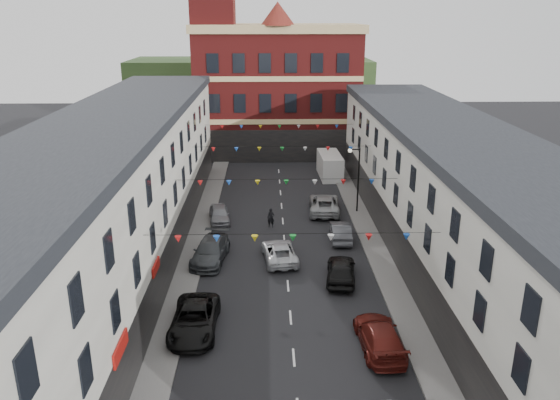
{
  "coord_description": "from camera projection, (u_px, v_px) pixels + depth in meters",
  "views": [
    {
      "loc": [
        -1.31,
        -32.41,
        17.06
      ],
      "look_at": [
        -0.35,
        7.41,
        3.51
      ],
      "focal_mm": 35.0,
      "sensor_mm": 36.0,
      "label": 1
    }
  ],
  "objects": [
    {
      "name": "terrace_left",
      "position": [
        105.0,
        206.0,
        35.15
      ],
      "size": [
        8.4,
        56.0,
        10.7
      ],
      "color": "#BCB7AA",
      "rests_on": "ground"
    },
    {
      "name": "terrace_right",
      "position": [
        467.0,
        211.0,
        35.85
      ],
      "size": [
        8.4,
        56.0,
        9.7
      ],
      "color": "silver",
      "rests_on": "ground"
    },
    {
      "name": "car_left_c",
      "position": [
        194.0,
        319.0,
        30.76
      ],
      "size": [
        2.6,
        5.53,
        1.53
      ],
      "primitive_type": "imported",
      "rotation": [
        0.0,
        0.0,
        -0.01
      ],
      "color": "black",
      "rests_on": "ground"
    },
    {
      "name": "white_van",
      "position": [
        330.0,
        165.0,
        60.27
      ],
      "size": [
        2.43,
        5.89,
        2.58
      ],
      "primitive_type": "cube",
      "rotation": [
        0.0,
        0.0,
        0.03
      ],
      "color": "silver",
      "rests_on": "ground"
    },
    {
      "name": "civic_building",
      "position": [
        277.0,
        89.0,
        69.49
      ],
      "size": [
        20.6,
        13.3,
        18.5
      ],
      "color": "maroon",
      "rests_on": "ground"
    },
    {
      "name": "street_lamp",
      "position": [
        356.0,
        171.0,
        48.34
      ],
      "size": [
        1.1,
        0.36,
        6.0
      ],
      "color": "black",
      "rests_on": "ground"
    },
    {
      "name": "car_right_d",
      "position": [
        341.0,
        270.0,
        36.68
      ],
      "size": [
        2.51,
        4.91,
        1.6
      ],
      "primitive_type": "imported",
      "rotation": [
        0.0,
        0.0,
        3.0
      ],
      "color": "black",
      "rests_on": "ground"
    },
    {
      "name": "car_left_d",
      "position": [
        210.0,
        251.0,
        39.64
      ],
      "size": [
        2.85,
        5.66,
        1.58
      ],
      "primitive_type": "imported",
      "rotation": [
        0.0,
        0.0,
        -0.12
      ],
      "color": "#3D4044",
      "rests_on": "ground"
    },
    {
      "name": "ground",
      "position": [
        288.0,
        286.0,
        36.2
      ],
      "size": [
        160.0,
        160.0,
        0.0
      ],
      "primitive_type": "plane",
      "color": "black",
      "rests_on": "ground"
    },
    {
      "name": "pavement_left",
      "position": [
        188.0,
        272.0,
        37.91
      ],
      "size": [
        1.8,
        64.0,
        0.15
      ],
      "primitive_type": "cube",
      "color": "#605E5B",
      "rests_on": "ground"
    },
    {
      "name": "clock_tower",
      "position": [
        214.0,
        34.0,
        64.34
      ],
      "size": [
        5.6,
        5.6,
        30.0
      ],
      "color": "maroon",
      "rests_on": "ground"
    },
    {
      "name": "car_right_c",
      "position": [
        380.0,
        336.0,
        29.16
      ],
      "size": [
        2.32,
        5.32,
        1.52
      ],
      "primitive_type": "imported",
      "rotation": [
        0.0,
        0.0,
        3.18
      ],
      "color": "#591711",
      "rests_on": "ground"
    },
    {
      "name": "car_left_e",
      "position": [
        219.0,
        214.0,
        47.15
      ],
      "size": [
        2.23,
        4.37,
        1.42
      ],
      "primitive_type": "imported",
      "rotation": [
        0.0,
        0.0,
        0.14
      ],
      "color": "gray",
      "rests_on": "ground"
    },
    {
      "name": "moving_car",
      "position": [
        279.0,
        252.0,
        39.75
      ],
      "size": [
        2.86,
        5.14,
        1.36
      ],
      "primitive_type": "imported",
      "rotation": [
        0.0,
        0.0,
        3.27
      ],
      "color": "silver",
      "rests_on": "ground"
    },
    {
      "name": "distant_hill",
      "position": [
        251.0,
        89.0,
        93.17
      ],
      "size": [
        40.0,
        14.0,
        10.0
      ],
      "primitive_type": "cube",
      "color": "#2D4620",
      "rests_on": "ground"
    },
    {
      "name": "car_right_f",
      "position": [
        324.0,
        204.0,
        49.49
      ],
      "size": [
        3.03,
        5.9,
        1.59
      ],
      "primitive_type": "imported",
      "rotation": [
        0.0,
        0.0,
        3.07
      ],
      "color": "#999C9E",
      "rests_on": "ground"
    },
    {
      "name": "pavement_right",
      "position": [
        385.0,
        270.0,
        38.22
      ],
      "size": [
        1.8,
        64.0,
        0.15
      ],
      "primitive_type": "cube",
      "color": "#605E5B",
      "rests_on": "ground"
    },
    {
      "name": "car_right_e",
      "position": [
        340.0,
        232.0,
        43.36
      ],
      "size": [
        1.65,
        4.36,
        1.42
      ],
      "primitive_type": "imported",
      "rotation": [
        0.0,
        0.0,
        3.11
      ],
      "color": "#4C4E54",
      "rests_on": "ground"
    },
    {
      "name": "pedestrian",
      "position": [
        271.0,
        218.0,
        45.95
      ],
      "size": [
        0.65,
        0.47,
        1.66
      ],
      "primitive_type": "imported",
      "rotation": [
        0.0,
        0.0,
        -0.12
      ],
      "color": "black",
      "rests_on": "ground"
    }
  ]
}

